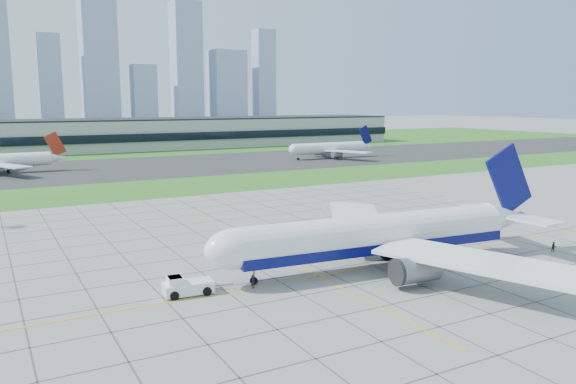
{
  "coord_description": "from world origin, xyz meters",
  "views": [
    {
      "loc": [
        -50.96,
        -67.24,
        24.55
      ],
      "look_at": [
        1.61,
        27.82,
        7.0
      ],
      "focal_mm": 35.0,
      "sensor_mm": 36.0,
      "label": 1
    }
  ],
  "objects_px": {
    "crew_far": "(554,247)",
    "distant_jet_1": "(0,161)",
    "pushback_tug": "(186,286)",
    "distant_jet_2": "(330,148)",
    "airliner": "(378,235)",
    "crew_near": "(253,281)"
  },
  "relations": [
    {
      "from": "crew_far",
      "to": "distant_jet_1",
      "type": "distance_m",
      "value": 175.9
    },
    {
      "from": "pushback_tug",
      "to": "distant_jet_1",
      "type": "height_order",
      "value": "distant_jet_1"
    },
    {
      "from": "crew_far",
      "to": "distant_jet_1",
      "type": "relative_size",
      "value": 0.04
    },
    {
      "from": "distant_jet_2",
      "to": "distant_jet_1",
      "type": "bearing_deg",
      "value": 175.32
    },
    {
      "from": "airliner",
      "to": "crew_far",
      "type": "distance_m",
      "value": 31.78
    },
    {
      "from": "pushback_tug",
      "to": "airliner",
      "type": "bearing_deg",
      "value": 0.76
    },
    {
      "from": "pushback_tug",
      "to": "distant_jet_2",
      "type": "height_order",
      "value": "distant_jet_2"
    },
    {
      "from": "airliner",
      "to": "crew_far",
      "type": "bearing_deg",
      "value": -8.22
    },
    {
      "from": "pushback_tug",
      "to": "crew_far",
      "type": "distance_m",
      "value": 60.51
    },
    {
      "from": "pushback_tug",
      "to": "crew_near",
      "type": "xyz_separation_m",
      "value": [
        8.69,
        -1.86,
        -0.22
      ]
    },
    {
      "from": "distant_jet_2",
      "to": "pushback_tug",
      "type": "bearing_deg",
      "value": -129.12
    },
    {
      "from": "distant_jet_1",
      "to": "distant_jet_2",
      "type": "distance_m",
      "value": 128.91
    },
    {
      "from": "pushback_tug",
      "to": "crew_near",
      "type": "height_order",
      "value": "pushback_tug"
    },
    {
      "from": "pushback_tug",
      "to": "crew_far",
      "type": "bearing_deg",
      "value": -3.91
    },
    {
      "from": "distant_jet_2",
      "to": "airliner",
      "type": "bearing_deg",
      "value": -120.71
    },
    {
      "from": "crew_near",
      "to": "distant_jet_1",
      "type": "xyz_separation_m",
      "value": [
        -24.31,
        151.17,
        3.57
      ]
    },
    {
      "from": "distant_jet_1",
      "to": "pushback_tug",
      "type": "bearing_deg",
      "value": -84.03
    },
    {
      "from": "crew_far",
      "to": "crew_near",
      "type": "bearing_deg",
      "value": -151.21
    },
    {
      "from": "pushback_tug",
      "to": "distant_jet_2",
      "type": "bearing_deg",
      "value": 56.08
    },
    {
      "from": "crew_far",
      "to": "distant_jet_1",
      "type": "bearing_deg",
      "value": 152.76
    },
    {
      "from": "crew_near",
      "to": "crew_far",
      "type": "height_order",
      "value": "crew_near"
    },
    {
      "from": "airliner",
      "to": "crew_far",
      "type": "relative_size",
      "value": 31.83
    }
  ]
}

